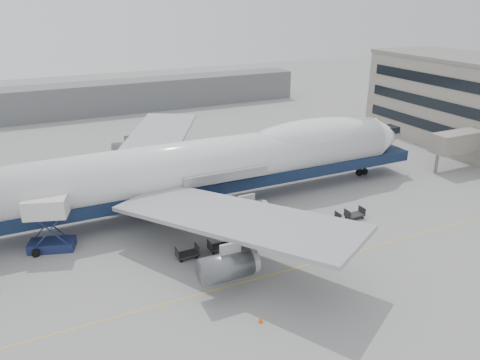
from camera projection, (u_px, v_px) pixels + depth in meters
ground at (250, 246)px, 51.13m from camera, size 260.00×260.00×0.00m
apron_line at (277, 273)px, 46.09m from camera, size 60.00×0.15×0.01m
hangar at (70, 101)px, 104.60m from camera, size 110.00×8.00×7.00m
airliner at (213, 163)px, 59.39m from camera, size 67.00×55.30×19.98m
catering_truck at (48, 221)px, 49.19m from camera, size 5.16×4.20×6.03m
traffic_cone at (260, 319)px, 39.10m from camera, size 0.41×0.41×0.60m
dolly_0 at (187, 253)px, 48.59m from camera, size 2.30×1.35×1.30m
dolly_1 at (219, 246)px, 50.03m from camera, size 2.30×1.35×1.30m
dolly_2 at (249, 239)px, 51.47m from camera, size 2.30×1.35×1.30m
dolly_3 at (278, 232)px, 52.91m from camera, size 2.30×1.35×1.30m
dolly_4 at (305, 226)px, 54.36m from camera, size 2.30×1.35×1.30m
dolly_5 at (330, 220)px, 55.80m from camera, size 2.30×1.35×1.30m
dolly_6 at (355, 214)px, 57.24m from camera, size 2.30×1.35×1.30m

